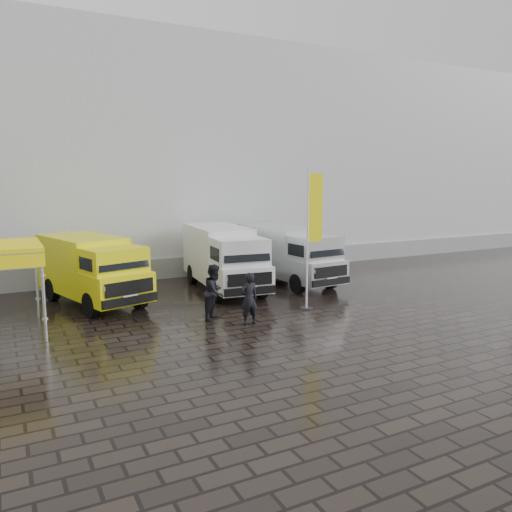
{
  "coord_description": "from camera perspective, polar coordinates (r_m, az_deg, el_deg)",
  "views": [
    {
      "loc": [
        -10.01,
        -15.58,
        4.8
      ],
      "look_at": [
        -0.85,
        2.2,
        1.75
      ],
      "focal_mm": 35.0,
      "sensor_mm": 36.0,
      "label": 1
    }
  ],
  "objects": [
    {
      "name": "van_yellow",
      "position": [
        20.35,
        -18.16,
        -1.67
      ],
      "size": [
        3.63,
        6.01,
        2.6
      ],
      "primitive_type": null,
      "rotation": [
        0.0,
        0.0,
        0.28
      ],
      "color": "yellow",
      "rests_on": "ground"
    },
    {
      "name": "flagpole",
      "position": [
        18.58,
        6.4,
        2.92
      ],
      "size": [
        0.88,
        0.5,
        5.26
      ],
      "color": "black",
      "rests_on": "ground"
    },
    {
      "name": "person_tent",
      "position": [
        17.32,
        -4.73,
        -4.13
      ],
      "size": [
        1.19,
        1.19,
        1.94
      ],
      "primitive_type": "imported",
      "rotation": [
        0.0,
        0.0,
        0.79
      ],
      "color": "black",
      "rests_on": "ground"
    },
    {
      "name": "exhibition_hall",
      "position": [
        33.81,
        -6.56,
        10.65
      ],
      "size": [
        44.0,
        16.0,
        12.0
      ],
      "primitive_type": "cube",
      "color": "silver",
      "rests_on": "ground"
    },
    {
      "name": "wheelie_bin",
      "position": [
        28.9,
        8.47,
        0.14
      ],
      "size": [
        0.73,
        0.73,
        1.12
      ],
      "primitive_type": "cube",
      "rotation": [
        0.0,
        0.0,
        0.08
      ],
      "color": "black",
      "rests_on": "ground"
    },
    {
      "name": "van_white",
      "position": [
        21.81,
        -3.69,
        -0.38
      ],
      "size": [
        2.73,
        6.52,
        2.75
      ],
      "primitive_type": null,
      "rotation": [
        0.0,
        0.0,
        -0.1
      ],
      "color": "white",
      "rests_on": "ground"
    },
    {
      "name": "hall_plinth",
      "position": [
        26.76,
        -0.23,
        -0.57
      ],
      "size": [
        44.0,
        0.15,
        1.0
      ],
      "primitive_type": "cube",
      "color": "gray",
      "rests_on": "ground"
    },
    {
      "name": "person_front",
      "position": [
        16.66,
        -0.83,
        -4.91
      ],
      "size": [
        0.65,
        0.43,
        1.78
      ],
      "primitive_type": "imported",
      "rotation": [
        0.0,
        0.0,
        3.15
      ],
      "color": "black",
      "rests_on": "ground"
    },
    {
      "name": "van_silver",
      "position": [
        23.29,
        3.69,
        0.06
      ],
      "size": [
        2.54,
        6.24,
        2.64
      ],
      "primitive_type": null,
      "rotation": [
        0.0,
        0.0,
        0.09
      ],
      "color": "silver",
      "rests_on": "ground"
    },
    {
      "name": "ground",
      "position": [
        19.13,
        5.31,
        -5.9
      ],
      "size": [
        120.0,
        120.0,
        0.0
      ],
      "primitive_type": "plane",
      "color": "black",
      "rests_on": "ground"
    }
  ]
}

